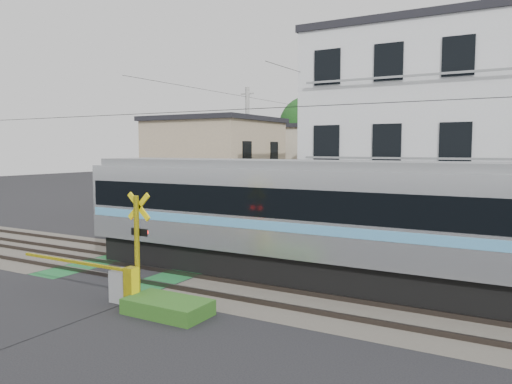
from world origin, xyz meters
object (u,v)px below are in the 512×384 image
Objects in this scene: commuter_train at (340,219)px; crossing_signal_far at (158,227)px; crossing_signal_near at (125,278)px; pedestrian at (397,186)px; apartment_block at (440,139)px.

commuter_train reaches higher than crossing_signal_far.
crossing_signal_near is 37.45m from pedestrian.
pedestrian is (-6.27, 32.55, -1.31)m from commuter_train.
apartment_block is 6.84× the size of pedestrian.
crossing_signal_near is at bearing -54.71° from crossing_signal_far.
crossing_signal_far reaches higher than pedestrian.
crossing_signal_near is 8.95m from crossing_signal_far.
crossing_signal_near and crossing_signal_far have the same top height.
apartment_block is (5.91, 13.15, 3.94)m from crossing_signal_near.
crossing_signal_near is 0.46× the size of apartment_block.
commuter_train is at bearing -14.37° from crossing_signal_far.
crossing_signal_far is 30.28m from pedestrian.
crossing_signal_near is at bearing -132.24° from commuter_train.
crossing_signal_near is 1.00× the size of crossing_signal_far.
crossing_signal_near is 3.17× the size of pedestrian.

